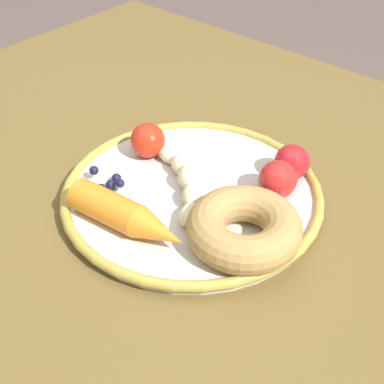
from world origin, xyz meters
name	(u,v)px	position (x,y,z in m)	size (l,w,h in m)	color
dining_table	(154,250)	(0.00, 0.00, 0.63)	(0.96, 0.88, 0.72)	brown
plate	(192,194)	(0.04, 0.02, 0.73)	(0.30, 0.30, 0.02)	silver
banana	(186,180)	(0.03, 0.02, 0.74)	(0.13, 0.10, 0.03)	beige
carrot_orange	(128,217)	(0.04, -0.07, 0.75)	(0.14, 0.05, 0.04)	orange
donut	(244,228)	(0.14, -0.01, 0.75)	(0.12, 0.12, 0.04)	#A98349
blueberry_pile	(104,186)	(-0.03, -0.04, 0.74)	(0.05, 0.06, 0.02)	#191638
tomato_near	(278,179)	(0.12, 0.08, 0.75)	(0.04, 0.04, 0.04)	red
tomato_mid	(148,140)	(-0.04, 0.04, 0.75)	(0.04, 0.04, 0.04)	red
tomato_far	(292,162)	(0.11, 0.12, 0.75)	(0.04, 0.04, 0.04)	red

